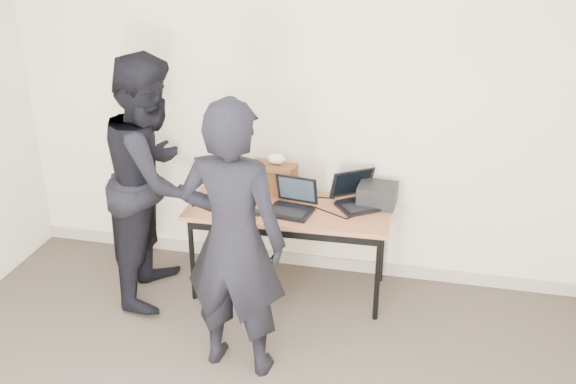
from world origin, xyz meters
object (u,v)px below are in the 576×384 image
(laptop_beige, at_px, (228,196))
(leather_satchel, at_px, (273,178))
(desk, at_px, (289,215))
(laptop_center, at_px, (292,204))
(person_observer, at_px, (154,179))
(equipment_box, at_px, (377,195))
(laptop_right, at_px, (358,197))
(person_typist, at_px, (233,241))

(laptop_beige, distance_m, leather_satchel, 0.38)
(desk, xyz_separation_m, laptop_beige, (-0.47, -0.01, 0.11))
(laptop_center, height_order, person_observer, person_observer)
(laptop_beige, xyz_separation_m, equipment_box, (1.10, 0.20, 0.03))
(desk, xyz_separation_m, equipment_box, (0.63, 0.19, 0.14))
(desk, distance_m, laptop_beige, 0.48)
(laptop_right, bearing_deg, desk, 163.27)
(desk, bearing_deg, leather_satchel, 126.92)
(laptop_right, height_order, person_typist, person_typist)
(equipment_box, bearing_deg, laptop_right, -168.55)
(laptop_center, distance_m, person_typist, 0.90)
(laptop_right, relative_size, leather_satchel, 1.22)
(laptop_right, relative_size, person_observer, 0.25)
(person_observer, bearing_deg, laptop_beige, -76.25)
(person_observer, bearing_deg, equipment_box, -82.61)
(laptop_beige, relative_size, person_typist, 0.19)
(desk, height_order, leather_satchel, leather_satchel)
(laptop_beige, height_order, laptop_center, laptop_beige)
(desk, xyz_separation_m, laptop_center, (0.03, -0.04, 0.11))
(laptop_beige, height_order, leather_satchel, laptop_beige)
(leather_satchel, relative_size, equipment_box, 1.37)
(laptop_center, xyz_separation_m, equipment_box, (0.60, 0.24, 0.03))
(leather_satchel, bearing_deg, laptop_center, -43.72)
(leather_satchel, bearing_deg, laptop_beige, -132.76)
(leather_satchel, xyz_separation_m, person_observer, (-0.79, -0.42, 0.09))
(laptop_beige, bearing_deg, laptop_center, -0.03)
(laptop_center, bearing_deg, laptop_beige, -175.49)
(desk, bearing_deg, equipment_box, 15.43)
(desk, distance_m, leather_satchel, 0.35)
(desk, relative_size, laptop_beige, 4.35)
(desk, bearing_deg, person_observer, -170.64)
(desk, xyz_separation_m, leather_satchel, (-0.18, 0.23, 0.19))
(equipment_box, distance_m, person_typist, 1.36)
(person_typist, height_order, person_observer, person_observer)
(laptop_beige, bearing_deg, equipment_box, 14.58)
(laptop_beige, relative_size, equipment_box, 1.25)
(person_typist, xyz_separation_m, person_observer, (-0.84, 0.73, 0.02))
(laptop_right, bearing_deg, person_typist, -155.34)
(equipment_box, height_order, person_observer, person_observer)
(laptop_right, bearing_deg, equipment_box, -23.75)
(desk, distance_m, laptop_center, 0.13)
(laptop_right, xyz_separation_m, person_observer, (-1.47, -0.35, 0.16))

